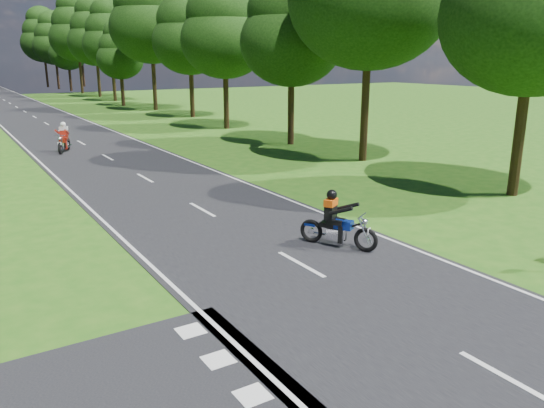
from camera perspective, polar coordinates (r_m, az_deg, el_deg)
ground at (r=12.25m, az=8.58°, el=-9.45°), size 160.00×160.00×0.00m
main_road at (r=59.05m, az=-25.06°, el=8.99°), size 7.00×140.00×0.02m
road_markings at (r=57.18m, az=-24.94°, el=8.86°), size 7.40×140.00×0.01m
treeline at (r=69.06m, az=-25.81°, el=16.52°), size 40.00×115.35×14.78m
rider_near_blue at (r=14.75m, az=7.16°, el=-1.60°), size 1.52×2.02×1.63m
rider_far_red at (r=32.21m, az=-21.54°, el=6.71°), size 1.44×2.10×1.67m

